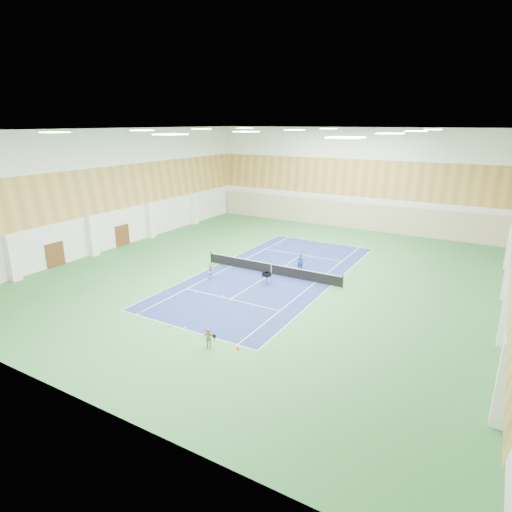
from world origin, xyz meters
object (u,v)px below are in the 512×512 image
(child_apron, at_px, (208,338))
(ball_cart, at_px, (267,278))
(child_court, at_px, (211,272))
(tennis_net, at_px, (271,268))
(coach, at_px, (300,262))

(child_apron, distance_m, ball_cart, 10.87)
(child_court, distance_m, ball_cart, 4.77)
(child_apron, bearing_deg, child_court, 107.65)
(tennis_net, bearing_deg, child_court, -136.15)
(tennis_net, bearing_deg, coach, 49.25)
(coach, xyz_separation_m, child_apron, (1.06, -15.05, -0.19))
(coach, bearing_deg, ball_cart, 67.78)
(tennis_net, xyz_separation_m, ball_cart, (0.81, -2.31, -0.05))
(coach, height_order, child_apron, coach)
(coach, bearing_deg, child_apron, 84.28)
(child_court, bearing_deg, child_apron, -84.14)
(child_apron, bearing_deg, tennis_net, 84.77)
(tennis_net, bearing_deg, child_apron, -77.68)
(tennis_net, height_order, child_apron, child_apron)
(coach, height_order, ball_cart, coach)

